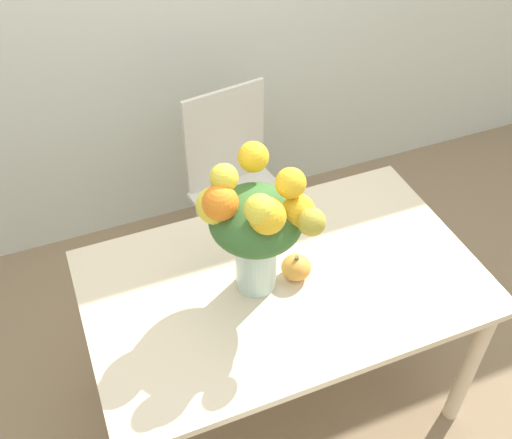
# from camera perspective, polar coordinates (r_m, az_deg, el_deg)

# --- Properties ---
(ground_plane) EXTENTS (12.00, 12.00, 0.00)m
(ground_plane) POSITION_cam_1_polar(r_m,az_deg,el_deg) (2.67, 2.16, -16.10)
(ground_plane) COLOR #8E7556
(dining_table) EXTENTS (1.36, 0.83, 0.73)m
(dining_table) POSITION_cam_1_polar(r_m,az_deg,el_deg) (2.15, 2.59, -7.42)
(dining_table) COLOR beige
(dining_table) RESTS_ON ground_plane
(flower_vase) EXTENTS (0.34, 0.36, 0.50)m
(flower_vase) POSITION_cam_1_polar(r_m,az_deg,el_deg) (1.85, -0.03, -0.35)
(flower_vase) COLOR #B2CCBC
(flower_vase) RESTS_ON dining_table
(pumpkin) EXTENTS (0.10, 0.10, 0.09)m
(pumpkin) POSITION_cam_1_polar(r_m,az_deg,el_deg) (2.06, 3.87, -4.62)
(pumpkin) COLOR gold
(pumpkin) RESTS_ON dining_table
(dining_chair_near_window) EXTENTS (0.48, 0.48, 0.95)m
(dining_chair_near_window) POSITION_cam_1_polar(r_m,az_deg,el_deg) (2.80, -1.60, 2.92)
(dining_chair_near_window) COLOR silver
(dining_chair_near_window) RESTS_ON ground_plane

